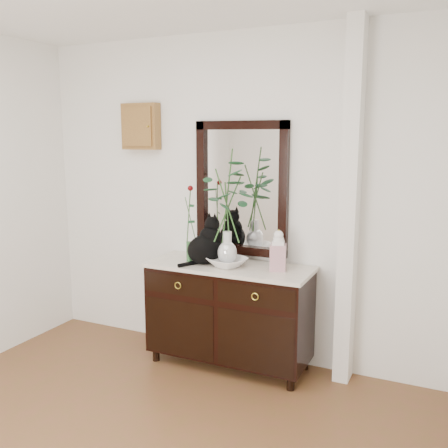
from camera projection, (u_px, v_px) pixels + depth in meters
The scene contains 10 objects.
wall_back at pixel (231, 199), 4.17m from camera, with size 3.60×0.04×2.70m, color white.
pilaster at pixel (350, 207), 3.68m from camera, with size 0.12×0.20×2.70m, color white.
sideboard at pixel (229, 310), 4.05m from camera, with size 1.33×0.52×0.82m.
wall_mirror at pixel (241, 189), 4.10m from camera, with size 0.80×0.06×1.10m.
key_cabinet at pixel (141, 127), 4.38m from camera, with size 0.35×0.10×0.40m, color brown.
cat at pixel (205, 240), 4.02m from camera, with size 0.27×0.33×0.39m, color black, non-canonical shape.
lotus_bowl at pixel (227, 262), 3.93m from camera, with size 0.29×0.29×0.07m, color white.
vase_branches at pixel (227, 207), 3.86m from camera, with size 0.44×0.44×0.92m, color silver, non-canonical shape.
bud_vase_rose at pixel (189, 223), 4.06m from camera, with size 0.08×0.08×0.64m, color #326935, non-canonical shape.
ginger_jar at pixel (278, 250), 3.81m from camera, with size 0.12×0.12×0.32m, color white, non-canonical shape.
Camera 1 is at (1.69, -1.80, 1.87)m, focal length 40.00 mm.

